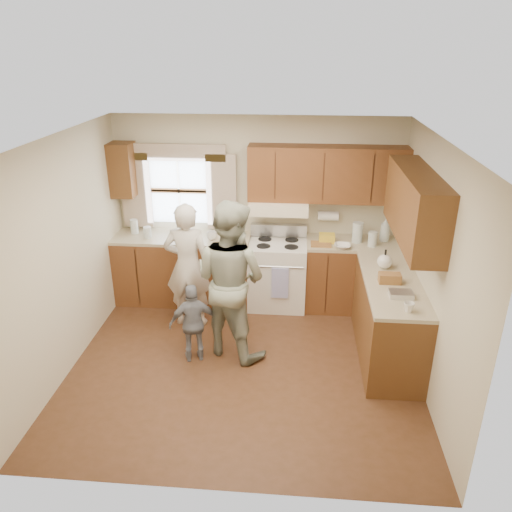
# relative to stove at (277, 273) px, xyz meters

# --- Properties ---
(room) EXTENTS (3.80, 3.80, 3.80)m
(room) POSITION_rel_stove_xyz_m (-0.30, -1.44, 0.78)
(room) COLOR #442915
(room) RESTS_ON ground
(kitchen_fixtures) EXTENTS (3.80, 2.25, 2.15)m
(kitchen_fixtures) POSITION_rel_stove_xyz_m (0.31, -0.36, 0.37)
(kitchen_fixtures) COLOR #40220D
(kitchen_fixtures) RESTS_ON ground
(stove) EXTENTS (0.76, 0.67, 1.07)m
(stove) POSITION_rel_stove_xyz_m (0.00, 0.00, 0.00)
(stove) COLOR silver
(stove) RESTS_ON ground
(woman_left) EXTENTS (0.60, 0.41, 1.60)m
(woman_left) POSITION_rel_stove_xyz_m (-1.08, -0.60, 0.34)
(woman_left) COLOR beige
(woman_left) RESTS_ON ground
(woman_right) EXTENTS (1.11, 1.03, 1.83)m
(woman_right) POSITION_rel_stove_xyz_m (-0.47, -1.17, 0.45)
(woman_right) COLOR #213722
(woman_right) RESTS_ON ground
(child) EXTENTS (0.59, 0.38, 0.93)m
(child) POSITION_rel_stove_xyz_m (-0.86, -1.39, 0.00)
(child) COLOR gray
(child) RESTS_ON ground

